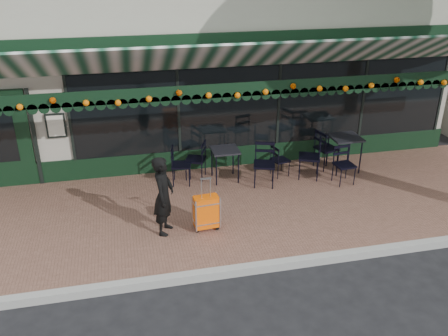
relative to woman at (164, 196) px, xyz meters
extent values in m
plane|color=black|center=(1.66, -1.30, -0.91)|extent=(80.00, 80.00, 0.00)
cube|color=brown|center=(1.66, 0.70, -0.83)|extent=(18.00, 4.00, 0.15)
cube|color=#9E9E99|center=(1.66, -1.38, -0.83)|extent=(18.00, 0.16, 0.15)
cube|color=#A49C8E|center=(1.66, 6.70, 1.34)|extent=(12.00, 8.00, 4.50)
cube|color=black|center=(2.86, 2.68, 0.74)|extent=(9.20, 0.04, 2.00)
cube|color=black|center=(-3.14, 2.68, 0.34)|extent=(1.10, 0.07, 2.20)
cube|color=silver|center=(-2.04, 2.64, 0.59)|extent=(0.42, 0.04, 0.55)
cube|color=black|center=(1.66, 1.22, 1.55)|extent=(12.00, 0.03, 0.28)
cylinder|color=orange|center=(1.66, 1.16, 1.53)|extent=(11.60, 0.12, 0.12)
imported|color=black|center=(0.00, 0.00, 0.00)|extent=(0.54, 0.65, 1.52)
cube|color=#FF5D08|center=(0.77, -0.07, -0.39)|extent=(0.48, 0.30, 0.62)
cube|color=black|center=(0.77, -0.07, -0.73)|extent=(0.48, 0.30, 0.06)
cube|color=silver|center=(0.77, -0.07, 0.11)|extent=(0.21, 0.05, 0.38)
cube|color=black|center=(4.47, 1.85, 0.07)|extent=(0.69, 0.69, 0.05)
cylinder|color=black|center=(4.19, 1.57, -0.36)|extent=(0.03, 0.03, 0.80)
cylinder|color=black|center=(4.76, 1.57, -0.36)|extent=(0.03, 0.03, 0.80)
cylinder|color=black|center=(4.19, 2.14, -0.36)|extent=(0.03, 0.03, 0.80)
cylinder|color=black|center=(4.76, 2.14, -0.36)|extent=(0.03, 0.03, 0.80)
cube|color=black|center=(1.59, 1.94, -0.03)|extent=(0.61, 0.61, 0.04)
cylinder|color=black|center=(1.33, 1.69, -0.40)|extent=(0.03, 0.03, 0.71)
cylinder|color=black|center=(1.84, 1.69, -0.40)|extent=(0.03, 0.03, 0.71)
cylinder|color=black|center=(1.33, 2.20, -0.40)|extent=(0.03, 0.03, 0.71)
cylinder|color=black|center=(1.84, 2.20, -0.40)|extent=(0.03, 0.03, 0.71)
camera|label=1|loc=(-0.59, -7.68, 4.04)|focal=38.00mm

